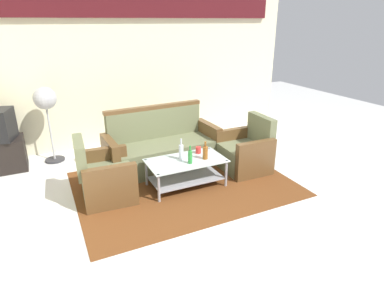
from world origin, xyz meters
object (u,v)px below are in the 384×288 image
(armchair_right, at_px, (245,152))
(couch, at_px, (162,149))
(cup, at_px, (198,150))
(pedestal_fan, at_px, (46,103))
(bottle_green, at_px, (190,157))
(bottle_brown, at_px, (205,152))
(bottle_clear, at_px, (181,152))
(coffee_table, at_px, (186,169))
(armchair_left, at_px, (105,178))

(armchair_right, bearing_deg, couch, 61.21)
(cup, height_order, pedestal_fan, pedestal_fan)
(bottle_green, xyz_separation_m, cup, (0.26, 0.27, -0.05))
(bottle_brown, bearing_deg, armchair_right, 13.26)
(pedestal_fan, bearing_deg, bottle_clear, -47.47)
(coffee_table, relative_size, pedestal_fan, 0.87)
(bottle_green, bearing_deg, armchair_right, 12.44)
(armchair_right, distance_m, cup, 0.84)
(coffee_table, distance_m, bottle_green, 0.27)
(couch, xyz_separation_m, bottle_brown, (0.34, -0.86, 0.19))
(armchair_right, relative_size, coffee_table, 0.77)
(bottle_brown, xyz_separation_m, bottle_green, (-0.26, -0.04, -0.00))
(bottle_brown, bearing_deg, armchair_left, 169.37)
(bottle_green, distance_m, bottle_clear, 0.19)
(couch, bearing_deg, bottle_clear, 89.27)
(couch, xyz_separation_m, pedestal_fan, (-1.58, 1.02, 0.70))
(coffee_table, xyz_separation_m, pedestal_fan, (-1.65, 1.80, 0.74))
(pedestal_fan, bearing_deg, bottle_green, -49.21)
(bottle_brown, distance_m, bottle_green, 0.26)
(bottle_clear, relative_size, cup, 3.09)
(bottle_brown, relative_size, pedestal_fan, 0.21)
(armchair_right, relative_size, bottle_green, 3.29)
(armchair_left, height_order, armchair_right, same)
(armchair_left, height_order, bottle_green, armchair_left)
(bottle_brown, xyz_separation_m, bottle_clear, (-0.31, 0.13, 0.02))
(pedestal_fan, bearing_deg, armchair_left, -71.48)
(armchair_left, height_order, bottle_clear, armchair_left)
(cup, bearing_deg, armchair_right, -2.45)
(bottle_clear, bearing_deg, armchair_right, 3.19)
(bottle_clear, bearing_deg, bottle_brown, -22.75)
(armchair_left, height_order, cup, armchair_left)
(coffee_table, bearing_deg, armchair_left, 170.80)
(cup, bearing_deg, bottle_green, -133.84)
(cup, bearing_deg, pedestal_fan, 139.38)
(armchair_left, xyz_separation_m, bottle_green, (1.12, -0.30, 0.22))
(couch, xyz_separation_m, bottle_clear, (0.02, -0.73, 0.21))
(armchair_right, relative_size, bottle_brown, 3.23)
(couch, height_order, armchair_left, couch)
(armchair_right, distance_m, bottle_clear, 1.17)
(bottle_brown, bearing_deg, cup, 88.39)
(armchair_left, xyz_separation_m, bottle_clear, (1.06, -0.13, 0.24))
(bottle_clear, bearing_deg, coffee_table, -47.48)
(coffee_table, bearing_deg, bottle_green, -86.58)
(couch, relative_size, pedestal_fan, 1.44)
(armchair_left, relative_size, pedestal_fan, 0.67)
(bottle_green, xyz_separation_m, pedestal_fan, (-1.66, 1.92, 0.50))
(couch, distance_m, cup, 0.73)
(couch, relative_size, cup, 18.30)
(armchair_left, height_order, pedestal_fan, pedestal_fan)
(couch, xyz_separation_m, armchair_right, (1.16, -0.67, -0.03))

